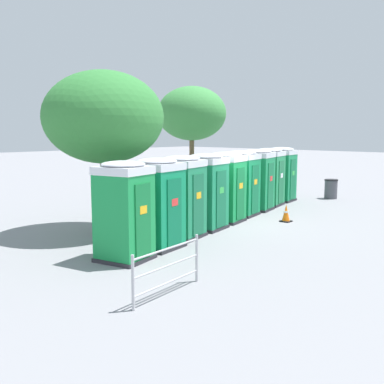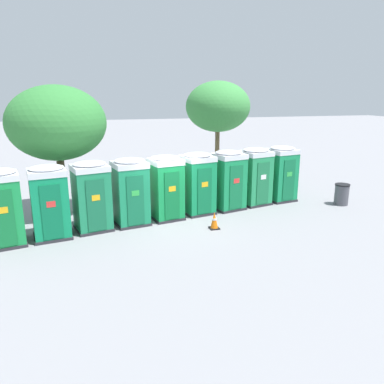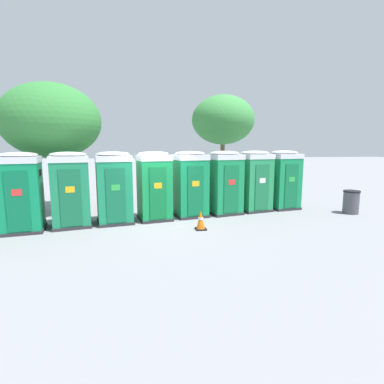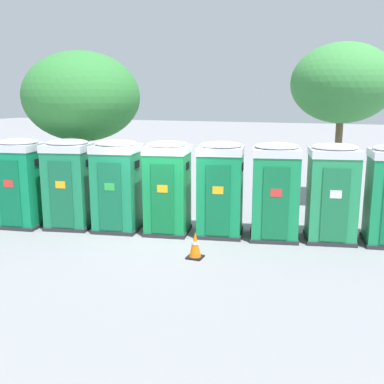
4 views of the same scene
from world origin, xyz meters
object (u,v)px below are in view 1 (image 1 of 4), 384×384
(portapotty_4, at_px, (226,187))
(portapotty_1, at_px, (158,203))
(street_tree_0, at_px, (104,118))
(street_tree_1, at_px, (192,114))
(portapotty_3, at_px, (206,191))
(portapotty_8, at_px, (281,174))
(portapotty_2, at_px, (182,196))
(portapotty_7, at_px, (269,176))
(portapotty_6, at_px, (257,179))
(traffic_cone, at_px, (286,213))
(portapotty_5, at_px, (241,183))
(event_barrier, at_px, (168,267))
(portapotty_0, at_px, (124,210))
(trash_can, at_px, (331,189))

(portapotty_4, bearing_deg, portapotty_1, -167.56)
(street_tree_0, relative_size, street_tree_1, 0.94)
(portapotty_3, distance_m, portapotty_8, 7.21)
(portapotty_3, height_order, street_tree_1, street_tree_1)
(portapotty_2, height_order, portapotty_3, same)
(portapotty_7, height_order, street_tree_1, street_tree_1)
(portapotty_4, relative_size, portapotty_6, 1.00)
(street_tree_1, bearing_deg, traffic_cone, -109.87)
(portapotty_5, bearing_deg, event_barrier, -152.59)
(event_barrier, bearing_deg, portapotty_6, 24.95)
(portapotty_0, distance_m, trash_can, 13.64)
(street_tree_1, bearing_deg, portapotty_7, -87.23)
(portapotty_4, bearing_deg, portapotty_6, 11.70)
(portapotty_1, height_order, portapotty_3, same)
(portapotty_6, height_order, street_tree_0, street_tree_0)
(portapotty_7, relative_size, portapotty_8, 1.00)
(portapotty_2, bearing_deg, traffic_cone, -14.50)
(trash_can, height_order, traffic_cone, trash_can)
(portapotty_1, xyz_separation_m, portapotty_8, (9.87, 2.12, 0.00))
(portapotty_3, relative_size, trash_can, 2.69)
(portapotty_4, distance_m, portapotty_6, 2.88)
(portapotty_1, xyz_separation_m, traffic_cone, (5.68, -0.71, -0.97))
(street_tree_0, relative_size, trash_can, 5.48)
(portapotty_2, height_order, trash_can, portapotty_2)
(street_tree_0, distance_m, trash_can, 12.50)
(portapotty_4, height_order, event_barrier, portapotty_4)
(portapotty_0, xyz_separation_m, event_barrier, (-0.98, -2.58, -0.72))
(portapotty_2, distance_m, portapotty_7, 7.21)
(portapotty_3, bearing_deg, event_barrier, -145.83)
(portapotty_1, relative_size, street_tree_1, 0.46)
(portapotty_7, relative_size, street_tree_1, 0.46)
(portapotty_0, relative_size, event_barrier, 1.24)
(portapotty_4, height_order, traffic_cone, portapotty_4)
(portapotty_8, bearing_deg, traffic_cone, -146.02)
(portapotty_8, xyz_separation_m, traffic_cone, (-4.19, -2.83, -0.97))
(street_tree_0, distance_m, street_tree_1, 8.74)
(portapotty_1, xyz_separation_m, portapotty_2, (1.39, 0.40, -0.00))
(portapotty_0, xyz_separation_m, portapotty_3, (4.22, 0.95, -0.00))
(portapotty_2, relative_size, portapotty_3, 1.00)
(street_tree_1, xyz_separation_m, traffic_cone, (-2.55, -7.06, -3.83))
(portapotty_4, distance_m, portapotty_7, 4.33)
(portapotty_3, xyz_separation_m, trash_can, (9.36, 0.06, -0.81))
(portapotty_8, xyz_separation_m, trash_can, (2.30, -1.41, -0.81))
(portapotty_7, bearing_deg, traffic_cone, -136.98)
(portapotty_4, bearing_deg, street_tree_0, 154.98)
(portapotty_1, height_order, portapotty_4, same)
(portapotty_7, bearing_deg, portapotty_4, -167.37)
(portapotty_2, height_order, portapotty_8, same)
(street_tree_1, distance_m, traffic_cone, 8.43)
(portapotty_7, bearing_deg, portapotty_0, -167.57)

